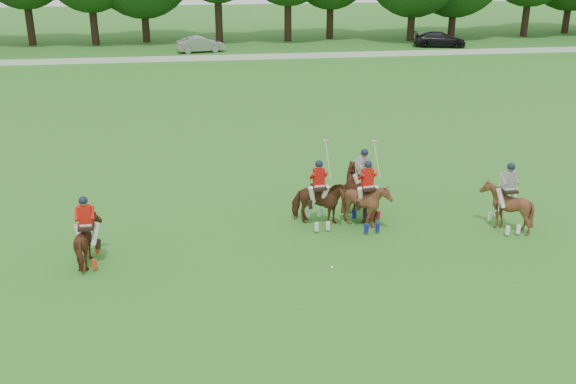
{
  "coord_description": "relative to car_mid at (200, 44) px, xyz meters",
  "views": [
    {
      "loc": [
        -2.46,
        -14.85,
        8.86
      ],
      "look_at": [
        0.29,
        4.2,
        1.4
      ],
      "focal_mm": 40.0,
      "sensor_mm": 36.0,
      "label": 1
    }
  ],
  "objects": [
    {
      "name": "ground",
      "position": [
        1.93,
        -42.5,
        -0.67
      ],
      "size": [
        180.0,
        180.0,
        0.0
      ],
      "primitive_type": "plane",
      "color": "#2D7120",
      "rests_on": "ground"
    },
    {
      "name": "boundary_rail",
      "position": [
        1.93,
        -4.5,
        -0.45
      ],
      "size": [
        120.0,
        0.1,
        0.44
      ],
      "primitive_type": "cube",
      "color": "white",
      "rests_on": "ground"
    },
    {
      "name": "car_mid",
      "position": [
        0.0,
        0.0,
        0.0
      ],
      "size": [
        4.28,
        2.14,
        1.35
      ],
      "primitive_type": "imported",
      "rotation": [
        0.0,
        0.0,
        1.75
      ],
      "color": "#9C9BA0",
      "rests_on": "ground"
    },
    {
      "name": "car_right",
      "position": [
        21.82,
        0.0,
        0.01
      ],
      "size": [
        5.03,
        3.02,
        1.37
      ],
      "primitive_type": "imported",
      "rotation": [
        0.0,
        0.0,
        1.32
      ],
      "color": "black",
      "rests_on": "ground"
    },
    {
      "name": "polo_red_a",
      "position": [
        -3.91,
        -39.7,
        0.08
      ],
      "size": [
        1.04,
        1.69,
        2.13
      ],
      "color": "#442512",
      "rests_on": "ground"
    },
    {
      "name": "polo_red_b",
      "position": [
        3.29,
        -37.94,
        0.15
      ],
      "size": [
        1.66,
        1.45,
        2.84
      ],
      "color": "#442512",
      "rests_on": "ground"
    },
    {
      "name": "polo_red_c",
      "position": [
        4.84,
        -38.28,
        0.16
      ],
      "size": [
        1.45,
        1.59,
        2.86
      ],
      "color": "#442512",
      "rests_on": "ground"
    },
    {
      "name": "polo_stripe_a",
      "position": [
        4.95,
        -37.35,
        0.22
      ],
      "size": [
        1.68,
        2.26,
        2.43
      ],
      "color": "#442512",
      "rests_on": "ground"
    },
    {
      "name": "polo_stripe_b",
      "position": [
        9.34,
        -39.1,
        0.15
      ],
      "size": [
        1.38,
        1.53,
        2.3
      ],
      "color": "#442512",
      "rests_on": "ground"
    },
    {
      "name": "polo_ball",
      "position": [
        3.12,
        -41.05,
        -0.63
      ],
      "size": [
        0.09,
        0.09,
        0.09
      ],
      "primitive_type": "sphere",
      "color": "white",
      "rests_on": "ground"
    }
  ]
}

